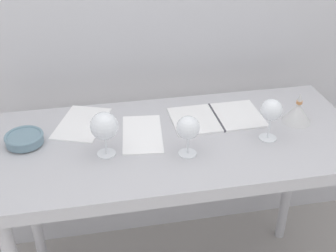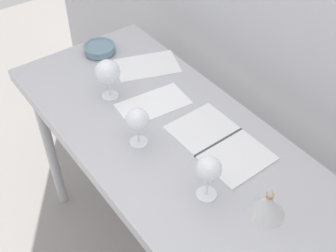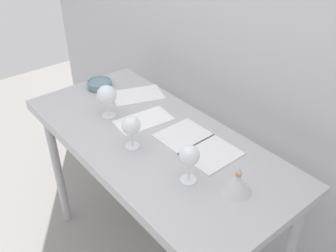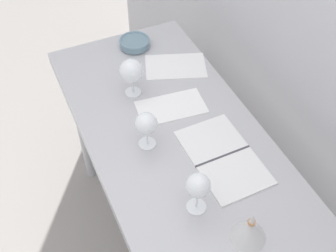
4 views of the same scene
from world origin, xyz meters
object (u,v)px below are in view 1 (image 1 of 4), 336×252
tasting_sheet_upper (142,134)px  decanter_funnel (298,112)px  wine_glass_near_center (188,129)px  wine_glass_near_right (271,111)px  wine_glass_near_left (104,127)px  tasting_bowl (24,139)px  tasting_sheet_lower (82,123)px  open_notebook (216,117)px

tasting_sheet_upper → decanter_funnel: (0.63, -0.02, 0.04)m
wine_glass_near_center → decanter_funnel: (0.49, 0.14, -0.06)m
tasting_sheet_upper → wine_glass_near_right: bearing=-8.3°
wine_glass_near_left → tasting_bowl: 0.33m
tasting_sheet_lower → decanter_funnel: 0.87m
wine_glass_near_center → decanter_funnel: bearing=16.3°
wine_glass_near_center → tasting_sheet_upper: size_ratio=0.55×
tasting_sheet_lower → decanter_funnel: (0.85, -0.15, 0.04)m
open_notebook → decanter_funnel: decanter_funnel is taller
wine_glass_near_right → decanter_funnel: 0.21m
wine_glass_near_center → open_notebook: 0.30m
open_notebook → tasting_sheet_lower: open_notebook is taller
tasting_sheet_lower → wine_glass_near_left: bearing=-50.5°
open_notebook → tasting_bowl: 0.76m
wine_glass_near_left → decanter_funnel: wine_glass_near_left is taller
tasting_sheet_lower → open_notebook: bearing=13.6°
wine_glass_near_center → wine_glass_near_left: wine_glass_near_left is taller
tasting_sheet_upper → open_notebook: bearing=17.6°
wine_glass_near_right → tasting_bowl: wine_glass_near_right is taller
open_notebook → tasting_sheet_upper: 0.32m
tasting_sheet_upper → decanter_funnel: 0.63m
wine_glass_near_center → tasting_sheet_lower: (-0.37, 0.29, -0.10)m
decanter_funnel → open_notebook: bearing=164.8°
tasting_sheet_lower → decanter_funnel: decanter_funnel is taller
tasting_sheet_upper → tasting_bowl: 0.44m
tasting_sheet_lower → decanter_funnel: bearing=10.4°
wine_glass_near_left → tasting_bowl: (-0.29, 0.12, -0.09)m
wine_glass_near_center → tasting_bowl: 0.61m
wine_glass_near_center → tasting_sheet_lower: size_ratio=0.57×
wine_glass_near_right → tasting_sheet_upper: bearing=165.4°
wine_glass_near_left → decanter_funnel: bearing=6.5°
wine_glass_near_right → decanter_funnel: bearing=31.5°
decanter_funnel → tasting_sheet_lower: bearing=170.2°
open_notebook → tasting_sheet_upper: size_ratio=1.36×
decanter_funnel → tasting_bowl: bearing=178.2°
open_notebook → tasting_bowl: size_ratio=2.62×
wine_glass_near_right → wine_glass_near_center: 0.33m
tasting_sheet_lower → tasting_bowl: 0.24m
open_notebook → decanter_funnel: bearing=-16.1°
tasting_sheet_lower → tasting_bowl: size_ratio=1.89×
open_notebook → tasting_sheet_upper: open_notebook is taller
wine_glass_near_left → open_notebook: (0.46, 0.17, -0.11)m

